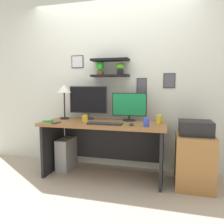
# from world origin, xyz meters

# --- Properties ---
(ground_plane) EXTENTS (8.00, 8.00, 0.00)m
(ground_plane) POSITION_xyz_m (0.00, 0.00, 0.00)
(ground_plane) COLOR tan
(back_wall_assembly) EXTENTS (4.40, 0.24, 2.70)m
(back_wall_assembly) POSITION_xyz_m (0.00, 0.44, 1.35)
(back_wall_assembly) COLOR silver
(back_wall_assembly) RESTS_ON ground
(desk) EXTENTS (1.67, 0.68, 0.75)m
(desk) POSITION_xyz_m (0.00, 0.06, 0.54)
(desk) COLOR brown
(desk) RESTS_ON ground
(monitor_left) EXTENTS (0.58, 0.18, 0.49)m
(monitor_left) POSITION_xyz_m (-0.31, 0.22, 1.01)
(monitor_left) COLOR #2D2D33
(monitor_left) RESTS_ON desk
(monitor_right) EXTENTS (0.49, 0.18, 0.39)m
(monitor_right) POSITION_xyz_m (0.31, 0.22, 0.95)
(monitor_right) COLOR black
(monitor_right) RESTS_ON desk
(keyboard) EXTENTS (0.44, 0.14, 0.02)m
(keyboard) POSITION_xyz_m (0.06, -0.17, 0.76)
(keyboard) COLOR #2D2D33
(keyboard) RESTS_ON desk
(computer_mouse) EXTENTS (0.06, 0.09, 0.03)m
(computer_mouse) POSITION_xyz_m (0.40, -0.16, 0.77)
(computer_mouse) COLOR #2D2D33
(computer_mouse) RESTS_ON desk
(desk_lamp) EXTENTS (0.21, 0.21, 0.51)m
(desk_lamp) POSITION_xyz_m (-0.65, 0.14, 1.17)
(desk_lamp) COLOR black
(desk_lamp) RESTS_ON desk
(cell_phone) EXTENTS (0.07, 0.14, 0.01)m
(cell_phone) POSITION_xyz_m (-0.58, -0.25, 0.76)
(cell_phone) COLOR black
(cell_phone) RESTS_ON desk
(coffee_mug) EXTENTS (0.08, 0.08, 0.09)m
(coffee_mug) POSITION_xyz_m (-0.28, -0.00, 0.80)
(coffee_mug) COLOR yellow
(coffee_mug) RESTS_ON desk
(pen_cup) EXTENTS (0.07, 0.07, 0.10)m
(pen_cup) POSITION_xyz_m (0.59, -0.19, 0.80)
(pen_cup) COLOR blue
(pen_cup) RESTS_ON desk
(scissors_tray) EXTENTS (0.13, 0.10, 0.02)m
(scissors_tray) POSITION_xyz_m (-0.74, -0.18, 0.76)
(scissors_tray) COLOR green
(scissors_tray) RESTS_ON desk
(water_cup) EXTENTS (0.07, 0.07, 0.11)m
(water_cup) POSITION_xyz_m (0.73, 0.07, 0.81)
(water_cup) COLOR yellow
(water_cup) RESTS_ON desk
(drawer_cabinet) EXTENTS (0.44, 0.50, 0.65)m
(drawer_cabinet) POSITION_xyz_m (1.16, -0.04, 0.32)
(drawer_cabinet) COLOR #9E6B38
(drawer_cabinet) RESTS_ON ground
(printer) EXTENTS (0.38, 0.34, 0.17)m
(printer) POSITION_xyz_m (1.16, -0.04, 0.73)
(printer) COLOR black
(printer) RESTS_ON drawer_cabinet
(computer_tower_left) EXTENTS (0.18, 0.40, 0.46)m
(computer_tower_left) POSITION_xyz_m (-0.62, 0.11, 0.23)
(computer_tower_left) COLOR #99999E
(computer_tower_left) RESTS_ON ground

